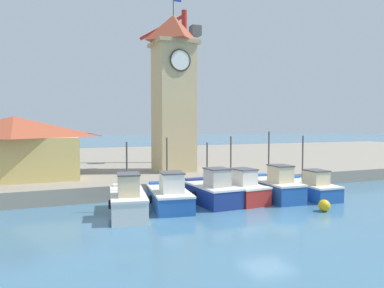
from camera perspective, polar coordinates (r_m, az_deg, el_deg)
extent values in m
plane|color=teal|center=(20.24, 11.36, -11.34)|extent=(300.00, 300.00, 0.00)
cube|color=gray|center=(45.61, -8.71, -2.63)|extent=(120.00, 40.00, 1.02)
cube|color=silver|center=(21.23, -9.77, -9.08)|extent=(2.66, 5.23, 1.13)
cube|color=silver|center=(23.31, -10.07, -6.28)|extent=(1.62, 0.86, 0.24)
cube|color=silver|center=(21.11, -9.78, -7.44)|extent=(2.73, 5.30, 0.12)
cube|color=beige|center=(20.15, -9.67, -6.19)|extent=(1.33, 1.66, 1.10)
cube|color=#4C4C51|center=(20.06, -9.68, -4.53)|extent=(1.42, 1.76, 0.08)
cylinder|color=#4C4742|center=(21.51, -9.90, -3.36)|extent=(0.10, 0.10, 2.77)
torus|color=black|center=(21.45, -12.46, -8.98)|extent=(0.21, 0.53, 0.52)
cube|color=#2356A8|center=(22.79, -3.54, -8.40)|extent=(2.79, 5.30, 0.97)
cube|color=#2356A8|center=(24.89, -4.50, -6.01)|extent=(1.80, 0.86, 0.24)
cube|color=silver|center=(22.69, -3.54, -7.07)|extent=(2.85, 5.37, 0.12)
cube|color=silver|center=(21.73, -3.12, -5.91)|extent=(1.44, 1.68, 1.09)
cube|color=#4C4C51|center=(21.65, -3.13, -4.38)|extent=(1.53, 1.78, 0.08)
cylinder|color=#4C4742|center=(23.08, -3.84, -2.86)|extent=(0.10, 0.10, 3.10)
torus|color=black|center=(22.87, -6.39, -8.37)|extent=(0.20, 0.53, 0.52)
cube|color=navy|center=(23.85, 2.93, -7.72)|extent=(2.19, 4.62, 1.10)
cube|color=navy|center=(25.53, 0.81, -5.47)|extent=(1.76, 0.66, 0.24)
cube|color=silver|center=(23.75, 2.93, -6.29)|extent=(2.25, 4.68, 0.12)
cube|color=#B2ADA3|center=(22.97, 3.86, -5.16)|extent=(1.27, 1.41, 1.04)
cube|color=#4C4C51|center=(22.89, 3.86, -3.77)|extent=(1.35, 1.49, 0.08)
cylinder|color=#4C4742|center=(24.07, 2.31, -2.88)|extent=(0.10, 0.10, 2.61)
torus|color=black|center=(23.58, 0.27, -7.84)|extent=(0.14, 0.52, 0.52)
cube|color=#AD2823|center=(24.95, 6.70, -7.31)|extent=(2.26, 5.13, 1.06)
cube|color=#AD2823|center=(26.71, 4.00, -5.20)|extent=(1.64, 0.72, 0.24)
cube|color=silver|center=(24.85, 6.71, -6.00)|extent=(2.33, 5.19, 0.12)
cube|color=beige|center=(24.06, 7.88, -5.03)|extent=(1.24, 1.58, 0.95)
cube|color=#4C4C51|center=(23.99, 7.89, -3.81)|extent=(1.33, 1.67, 0.08)
cylinder|color=#4C4742|center=(25.17, 5.93, -2.28)|extent=(0.10, 0.10, 3.02)
torus|color=black|center=(24.61, 4.37, -7.44)|extent=(0.16, 0.53, 0.52)
cube|color=#2356A8|center=(25.78, 12.26, -6.92)|extent=(2.15, 5.00, 1.15)
cube|color=#2356A8|center=(27.55, 9.88, -4.80)|extent=(1.61, 0.70, 0.24)
cube|color=silver|center=(25.68, 12.28, -5.55)|extent=(2.21, 5.06, 0.12)
cube|color=beige|center=(24.89, 13.33, -4.50)|extent=(1.20, 1.53, 1.03)
cube|color=#4C4C51|center=(24.82, 13.35, -3.22)|extent=(1.28, 1.62, 0.08)
cylinder|color=#4C4742|center=(26.01, 11.62, -1.70)|extent=(0.10, 0.10, 3.25)
torus|color=black|center=(25.49, 10.03, -7.01)|extent=(0.15, 0.53, 0.52)
cube|color=#2356A8|center=(27.04, 17.22, -6.77)|extent=(2.06, 4.94, 0.91)
cube|color=#2356A8|center=(28.68, 14.57, -5.00)|extent=(1.60, 0.67, 0.24)
cube|color=silver|center=(26.96, 17.23, -5.71)|extent=(2.12, 5.00, 0.12)
cube|color=beige|center=(26.23, 18.39, -4.88)|extent=(1.17, 1.50, 0.87)
cube|color=#4C4C51|center=(26.17, 18.41, -3.85)|extent=(1.26, 1.59, 0.08)
cylinder|color=#4C4742|center=(27.24, 16.51, -2.12)|extent=(0.10, 0.10, 3.18)
torus|color=black|center=(26.64, 15.16, -6.89)|extent=(0.14, 0.52, 0.52)
cube|color=tan|center=(31.74, -2.82, 5.36)|extent=(3.04, 3.04, 10.54)
cube|color=tan|center=(32.41, -2.85, 14.98)|extent=(3.54, 3.54, 0.30)
pyramid|color=#A3472D|center=(32.70, -2.86, 17.16)|extent=(3.54, 3.54, 2.24)
cylinder|color=white|center=(30.66, -1.81, 12.65)|extent=(1.67, 0.12, 1.67)
torus|color=#332D23|center=(30.62, -1.78, 12.66)|extent=(1.79, 0.12, 1.79)
cylinder|color=#3F3F3F|center=(33.22, -2.86, 20.38)|extent=(0.08, 0.08, 1.60)
cube|color=tan|center=(30.14, -25.41, -1.94)|extent=(8.56, 5.80, 3.04)
pyramid|color=#A3472D|center=(30.04, -25.51, 2.38)|extent=(8.96, 6.20, 1.51)
cube|color=maroon|center=(39.05, -1.17, -1.92)|extent=(2.00, 2.00, 1.20)
cylinder|color=red|center=(39.15, -1.18, 9.54)|extent=(0.56, 0.56, 14.42)
cylinder|color=red|center=(41.91, -4.67, 17.25)|extent=(3.64, 5.16, 1.98)
cube|color=#4C4C4C|center=(39.29, 0.51, 16.84)|extent=(1.00, 1.00, 1.00)
sphere|color=gold|center=(23.00, 19.50, -8.83)|extent=(0.68, 0.68, 0.68)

